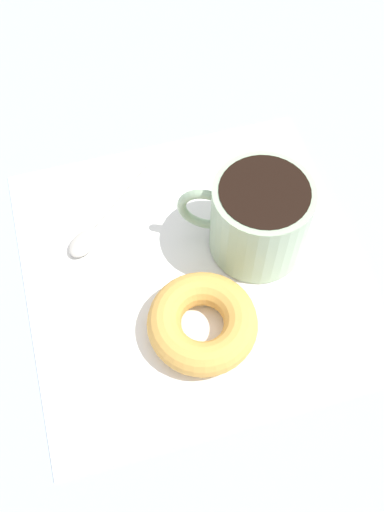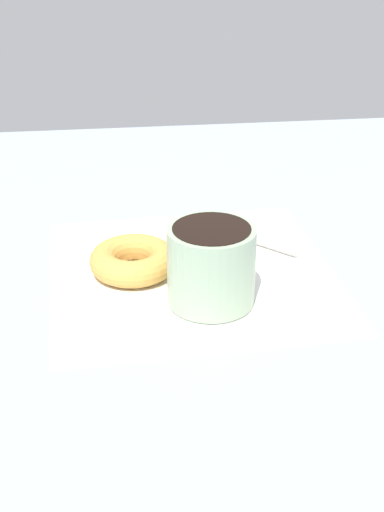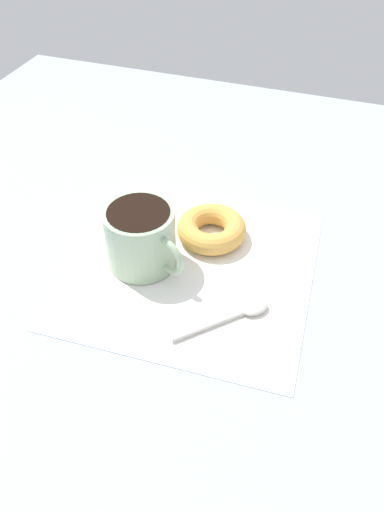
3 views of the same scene
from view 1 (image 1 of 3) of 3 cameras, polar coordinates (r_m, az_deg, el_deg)
The scene contains 5 objects.
ground_plane at distance 58.39cm, azimuth 1.29°, elevation -0.86°, with size 120.00×120.00×2.00cm, color #99A8B7.
napkin at distance 56.92cm, azimuth 0.00°, elevation -1.10°, with size 32.82×32.82×0.30cm, color white.
coffee_cup at distance 54.77cm, azimuth 6.63°, elevation 3.86°, with size 9.51×12.30×8.78cm.
donut at distance 52.32cm, azimuth 1.05°, elevation -6.69°, with size 10.19×10.19×3.16cm, color gold.
spoon at distance 59.39cm, azimuth -9.72°, elevation 2.56°, with size 10.53×10.53×0.90cm.
Camera 1 is at (-27.78, 7.92, 49.75)cm, focal length 40.00 mm.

